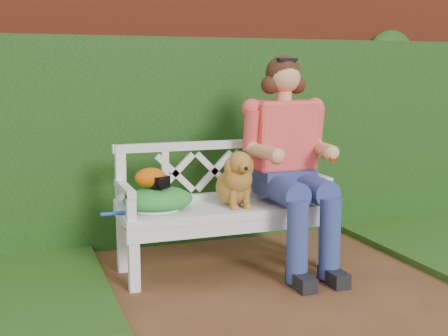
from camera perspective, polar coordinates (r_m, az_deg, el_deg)
name	(u,v)px	position (r m, az deg, el deg)	size (l,w,h in m)	color
ground	(308,307)	(3.79, 7.96, -12.99)	(60.00, 60.00, 0.00)	#542F1B
brick_wall	(210,109)	(5.28, -1.39, 5.63)	(10.00, 0.30, 2.20)	maroon
ivy_hedge	(218,140)	(5.09, -0.60, 2.68)	(10.00, 0.18, 1.70)	#295E1D
garden_bench	(224,238)	(4.35, 0.00, -6.64)	(1.58, 0.60, 0.48)	white
seated_woman	(286,159)	(4.40, 5.95, 0.87)	(0.67, 0.90, 1.59)	#F33A4F
dog	(235,178)	(4.24, 1.05, -0.91)	(0.27, 0.37, 0.41)	brown
tennis_racket	(154,210)	(4.10, -6.72, -4.04)	(0.56, 0.23, 0.03)	white
green_bag	(158,199)	(4.14, -6.29, -2.92)	(0.48, 0.37, 0.16)	#297934
camera_item	(159,182)	(4.10, -6.18, -1.31)	(0.12, 0.09, 0.08)	black
baseball_glove	(150,178)	(4.11, -7.02, -0.91)	(0.21, 0.16, 0.14)	#C75307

